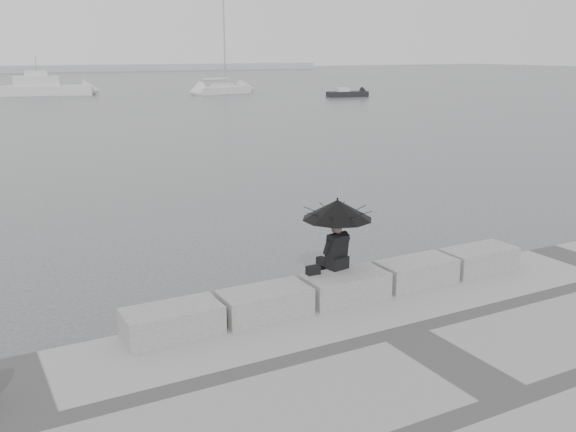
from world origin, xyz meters
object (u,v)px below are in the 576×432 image
seated_person (337,216)px  small_motorboat (347,94)px  motor_cruiser (47,87)px  sailboat_right (223,89)px

seated_person → small_motorboat: 61.70m
motor_cruiser → small_motorboat: motor_cruiser is taller
seated_person → sailboat_right: size_ratio=0.11×
seated_person → sailboat_right: (24.11, 62.84, -1.50)m
seated_person → motor_cruiser: (5.14, 69.96, -1.14)m
sailboat_right → seated_person: bearing=-123.3°
sailboat_right → small_motorboat: 15.50m
seated_person → motor_cruiser: motor_cruiser is taller
seated_person → motor_cruiser: 70.16m
seated_person → sailboat_right: 67.33m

